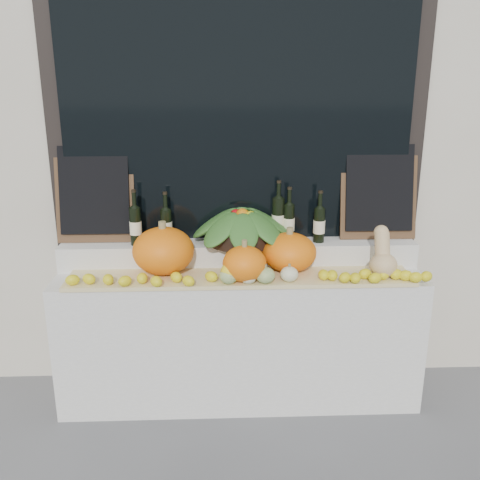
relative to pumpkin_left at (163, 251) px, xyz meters
name	(u,v)px	position (x,y,z in m)	size (l,w,h in m)	color
storefront_facade	(235,49)	(0.47, 0.77, 1.20)	(7.00, 0.94, 4.50)	beige
display_sill	(240,335)	(0.47, 0.05, -0.61)	(2.30, 0.55, 0.88)	silver
rear_tier	(239,253)	(0.47, 0.20, -0.09)	(2.30, 0.25, 0.16)	silver
straw_bedding	(240,278)	(0.47, -0.07, -0.16)	(2.10, 0.32, 0.03)	tan
pumpkin_left	(163,251)	(0.00, 0.00, 0.00)	(0.38, 0.38, 0.29)	orange
pumpkin_right	(289,252)	(0.78, 0.02, -0.03)	(0.34, 0.34, 0.24)	orange
pumpkin_center	(244,264)	(0.49, -0.15, -0.04)	(0.26, 0.26, 0.21)	orange
butternut_squash	(383,257)	(1.33, -0.10, -0.03)	(0.17, 0.22, 0.30)	tan
decorative_gourds	(250,275)	(0.52, -0.19, -0.09)	(0.47, 0.13, 0.15)	#386D20
lemon_heap	(241,278)	(0.47, -0.18, -0.11)	(2.20, 0.16, 0.06)	yellow
produce_bowl	(242,226)	(0.49, 0.19, 0.10)	(0.69, 0.69, 0.23)	black
wine_bottle_far_left	(136,225)	(-0.19, 0.16, 0.12)	(0.08, 0.08, 0.36)	black
wine_bottle_near_left	(166,226)	(0.00, 0.19, 0.11)	(0.08, 0.08, 0.34)	black
wine_bottle_tall	(278,219)	(0.73, 0.22, 0.14)	(0.08, 0.08, 0.40)	black
wine_bottle_near_right	(289,222)	(0.80, 0.21, 0.12)	(0.08, 0.08, 0.36)	black
wine_bottle_far_right	(319,224)	(0.99, 0.18, 0.11)	(0.08, 0.08, 0.34)	black
chalkboard_left	(95,192)	(-0.45, 0.27, 0.31)	(0.50, 0.14, 0.61)	#4C331E
chalkboard_right	(379,190)	(1.39, 0.27, 0.31)	(0.50, 0.14, 0.61)	#4C331E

